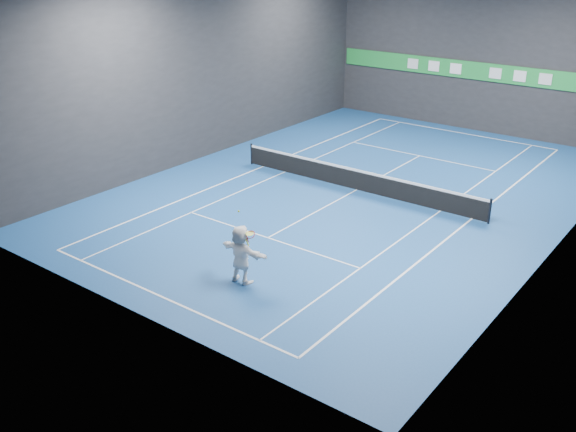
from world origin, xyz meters
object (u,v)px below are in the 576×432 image
Objects in this scene: player at (241,254)px; tennis_ball at (239,211)px; tennis_net at (357,179)px; tennis_racket at (250,236)px.

tennis_ball is at bearing -38.98° from player.
player is at bearing -39.71° from tennis_ball.
tennis_racket reaches higher than tennis_net.
player is 0.16× the size of tennis_net.
tennis_ball reaches higher than tennis_racket.
tennis_net is at bearing 97.71° from tennis_ball.
tennis_racket is at bearing -10.23° from tennis_ball.
player is 3.53× the size of tennis_racket.
player reaches higher than tennis_net.
tennis_ball is (-0.17, 0.14, 1.43)m from player.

